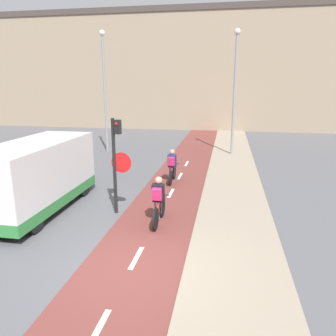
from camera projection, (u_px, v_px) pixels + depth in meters
ground_plane at (131, 269)px, 7.58m from camera, size 120.00×120.00×0.00m
bike_lane at (131, 269)px, 7.59m from camera, size 2.42×60.00×0.02m
sidewalk_strip at (237, 279)px, 7.16m from camera, size 2.40×60.00×0.05m
building_row_background at (208, 71)px, 31.21m from camera, size 60.00×5.20×10.77m
traffic_light_pole at (117, 156)px, 10.45m from camera, size 0.67×0.25×3.14m
street_lamp_far at (104, 80)px, 19.84m from camera, size 0.36×0.36×7.25m
street_lamp_sidewalk at (235, 81)px, 18.83m from camera, size 0.36×0.36×7.18m
cyclist_near at (158, 202)px, 9.89m from camera, size 0.46×1.69×1.50m
cyclist_far at (172, 167)px, 14.11m from camera, size 0.46×1.62×1.47m
van at (37, 177)px, 10.90m from camera, size 1.92×5.10×2.34m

